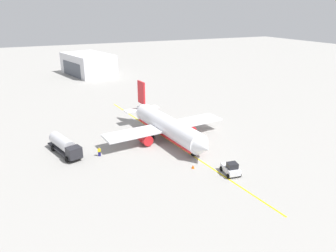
{
  "coord_description": "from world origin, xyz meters",
  "views": [
    {
      "loc": [
        54.58,
        -25.27,
        25.36
      ],
      "look_at": [
        0.0,
        0.0,
        3.0
      ],
      "focal_mm": 33.61,
      "sensor_mm": 36.0,
      "label": 1
    }
  ],
  "objects_px": {
    "fuel_tanker": "(64,145)",
    "pushback_tug": "(231,169)",
    "airplane": "(167,126)",
    "refueling_worker": "(99,152)",
    "safety_cone_nose": "(193,167)"
  },
  "relations": [
    {
      "from": "fuel_tanker",
      "to": "pushback_tug",
      "type": "distance_m",
      "value": 30.48
    },
    {
      "from": "airplane",
      "to": "pushback_tug",
      "type": "height_order",
      "value": "airplane"
    },
    {
      "from": "airplane",
      "to": "refueling_worker",
      "type": "xyz_separation_m",
      "value": [
        2.2,
        -14.67,
        -1.98
      ]
    },
    {
      "from": "fuel_tanker",
      "to": "safety_cone_nose",
      "type": "distance_m",
      "value": 24.2
    },
    {
      "from": "pushback_tug",
      "to": "safety_cone_nose",
      "type": "bearing_deg",
      "value": -133.2
    },
    {
      "from": "airplane",
      "to": "refueling_worker",
      "type": "bearing_deg",
      "value": -81.48
    },
    {
      "from": "airplane",
      "to": "refueling_worker",
      "type": "distance_m",
      "value": 14.97
    },
    {
      "from": "fuel_tanker",
      "to": "refueling_worker",
      "type": "bearing_deg",
      "value": 56.91
    },
    {
      "from": "pushback_tug",
      "to": "fuel_tanker",
      "type": "bearing_deg",
      "value": -129.55
    },
    {
      "from": "fuel_tanker",
      "to": "safety_cone_nose",
      "type": "relative_size",
      "value": 17.01
    },
    {
      "from": "pushback_tug",
      "to": "safety_cone_nose",
      "type": "relative_size",
      "value": 6.28
    },
    {
      "from": "pushback_tug",
      "to": "airplane",
      "type": "bearing_deg",
      "value": -169.78
    },
    {
      "from": "airplane",
      "to": "safety_cone_nose",
      "type": "bearing_deg",
      "value": -5.79
    },
    {
      "from": "airplane",
      "to": "refueling_worker",
      "type": "height_order",
      "value": "airplane"
    },
    {
      "from": "fuel_tanker",
      "to": "pushback_tug",
      "type": "bearing_deg",
      "value": 50.45
    }
  ]
}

